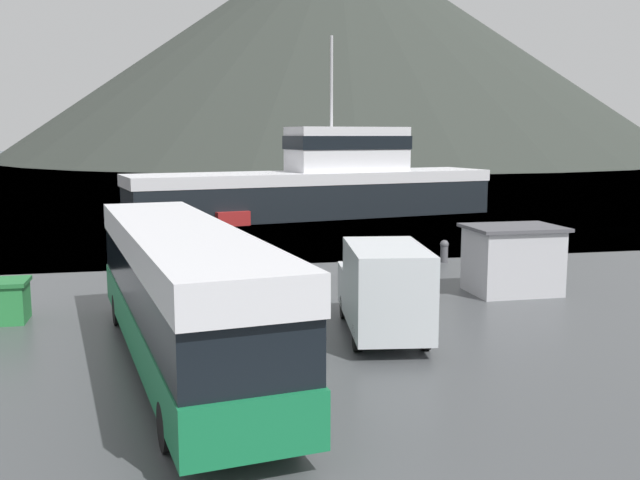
% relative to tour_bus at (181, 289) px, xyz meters
% --- Properties ---
extents(water_surface, '(240.00, 240.00, 0.00)m').
position_rel_tour_bus_xyz_m(water_surface, '(2.02, 133.04, -1.91)').
color(water_surface, '#3D5160').
rests_on(water_surface, ground).
extents(hill_backdrop, '(158.06, 158.06, 54.44)m').
position_rel_tour_bus_xyz_m(hill_backdrop, '(41.45, 156.48, 25.31)').
color(hill_backdrop, '#2D332D').
rests_on(hill_backdrop, ground).
extents(tour_bus, '(4.42, 13.24, 3.40)m').
position_rel_tour_bus_xyz_m(tour_bus, '(0.00, 0.00, 0.00)').
color(tour_bus, '#146B3D').
rests_on(tour_bus, ground).
extents(delivery_van, '(2.74, 5.60, 2.60)m').
position_rel_tour_bus_xyz_m(delivery_van, '(5.51, 1.54, -0.55)').
color(delivery_van, silver).
rests_on(delivery_van, ground).
extents(fishing_boat, '(25.83, 10.22, 12.13)m').
position_rel_tour_bus_xyz_m(fishing_boat, '(10.05, 30.75, 0.41)').
color(fishing_boat, black).
rests_on(fishing_boat, water_surface).
extents(storage_bin, '(1.40, 1.38, 1.27)m').
position_rel_tour_bus_xyz_m(storage_bin, '(-5.10, 5.34, -1.26)').
color(storage_bin, '#287F3D').
rests_on(storage_bin, ground).
extents(dock_kiosk, '(3.22, 2.46, 2.39)m').
position_rel_tour_bus_xyz_m(dock_kiosk, '(11.58, 5.81, -0.70)').
color(dock_kiosk, '#B2B2B7').
rests_on(dock_kiosk, ground).
extents(small_boat, '(3.59, 5.91, 0.89)m').
position_rel_tour_bus_xyz_m(small_boat, '(2.96, 29.02, -1.46)').
color(small_boat, maroon).
rests_on(small_boat, water_surface).
extents(mooring_bollard, '(0.38, 0.38, 0.99)m').
position_rel_tour_bus_xyz_m(mooring_bollard, '(11.57, 12.07, -1.37)').
color(mooring_bollard, '#4C4C51').
rests_on(mooring_bollard, ground).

